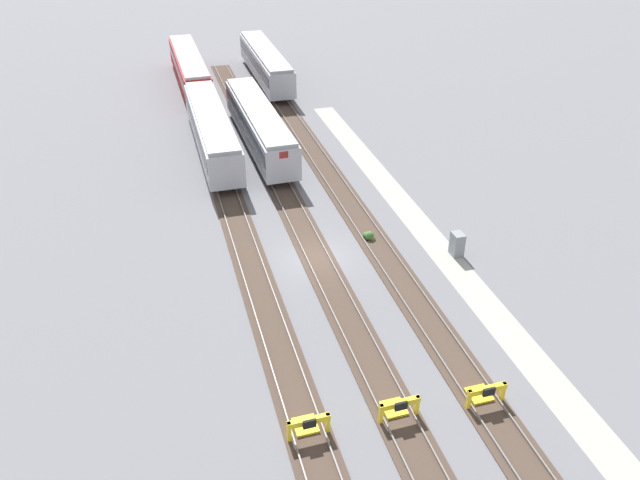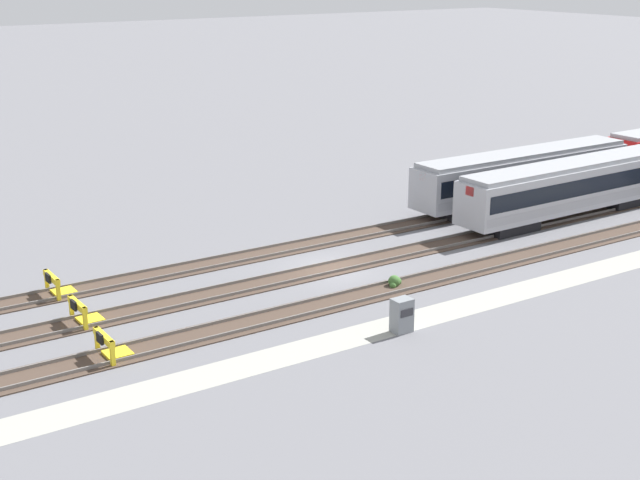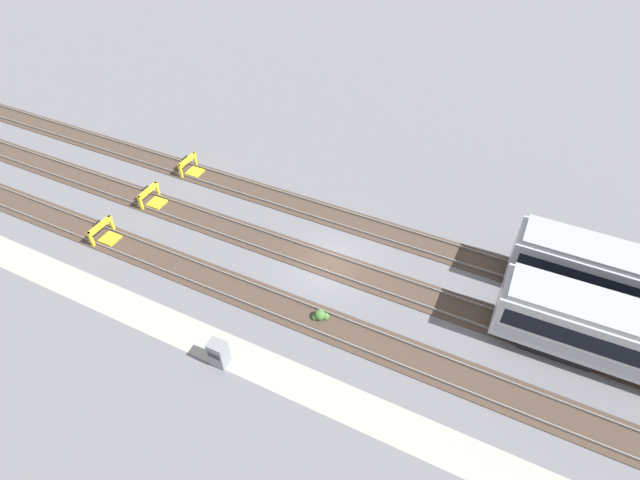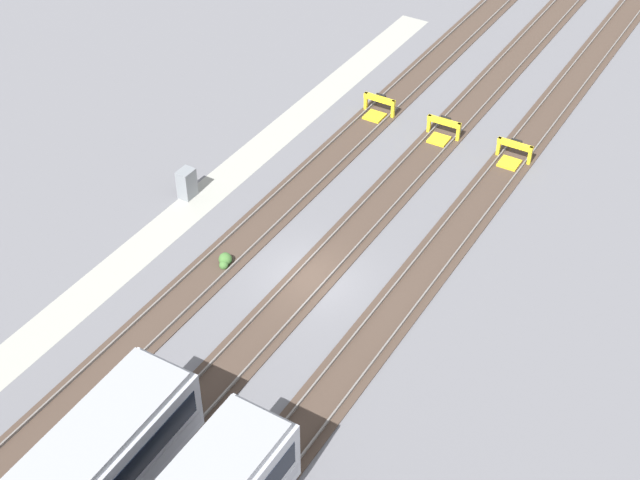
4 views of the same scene
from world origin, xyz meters
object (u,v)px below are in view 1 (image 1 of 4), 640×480
object	(u,v)px
bumper_stop_nearest_track	(483,393)
bumper_stop_near_inner_track	(397,407)
subway_car_front_row_left_inner	(259,125)
subway_car_front_row_leftmost	(266,64)
subway_car_front_row_centre	(190,69)
electrical_cabinet	(457,244)
bumper_stop_middle_track	(307,424)
weed_clump	(369,236)
subway_car_front_row_right_inner	(212,130)

from	to	relation	value
bumper_stop_nearest_track	bumper_stop_near_inner_track	bearing A→B (deg)	86.01
subway_car_front_row_left_inner	bumper_stop_nearest_track	xyz separation A→B (m)	(-33.04, -4.33, -1.53)
subway_car_front_row_left_inner	bumper_stop_near_inner_track	size ratio (longest dim) A/B	9.00
subway_car_front_row_leftmost	subway_car_front_row_centre	xyz separation A→B (m)	(0.31, 8.57, 0.00)
subway_car_front_row_leftmost	electrical_cabinet	xyz separation A→B (m)	(-39.57, -4.56, -1.24)
bumper_stop_nearest_track	bumper_stop_near_inner_track	xyz separation A→B (m)	(0.30, 4.30, 0.00)
subway_car_front_row_left_inner	electrical_cabinet	xyz separation A→B (m)	(-20.94, -8.93, -1.24)
bumper_stop_middle_track	bumper_stop_nearest_track	bearing A→B (deg)	-92.84
weed_clump	subway_car_front_row_left_inner	bearing A→B (deg)	13.06
bumper_stop_nearest_track	bumper_stop_middle_track	world-z (taller)	same
bumper_stop_middle_track	subway_car_front_row_left_inner	bearing A→B (deg)	-7.44
bumper_stop_near_inner_track	bumper_stop_middle_track	world-z (taller)	same
bumper_stop_near_inner_track	subway_car_front_row_left_inner	bearing A→B (deg)	0.05
subway_car_front_row_left_inner	weed_clump	distance (m)	18.12
weed_clump	electrical_cabinet	bearing A→B (deg)	-124.84
subway_car_front_row_right_inner	subway_car_front_row_leftmost	bearing A→B (deg)	-24.70
subway_car_front_row_leftmost	subway_car_front_row_centre	size ratio (longest dim) A/B	1.00
subway_car_front_row_leftmost	subway_car_front_row_left_inner	xyz separation A→B (m)	(-18.63, 4.37, 0.00)
subway_car_front_row_centre	electrical_cabinet	size ratio (longest dim) A/B	11.27
bumper_stop_near_inner_track	electrical_cabinet	size ratio (longest dim) A/B	1.25
subway_car_front_row_right_inner	bumper_stop_nearest_track	xyz separation A→B (m)	(-33.04, -8.53, -1.53)
bumper_stop_near_inner_track	bumper_stop_middle_track	distance (m)	4.29
bumper_stop_nearest_track	bumper_stop_middle_track	bearing A→B (deg)	87.16
subway_car_front_row_right_inner	bumper_stop_nearest_track	bearing A→B (deg)	-165.53
subway_car_front_row_centre	bumper_stop_near_inner_track	bearing A→B (deg)	-175.32
weed_clump	subway_car_front_row_leftmost	bearing A→B (deg)	-0.47
bumper_stop_nearest_track	bumper_stop_middle_track	distance (m)	8.60
bumper_stop_near_inner_track	bumper_stop_middle_track	bearing A→B (deg)	88.32
subway_car_front_row_right_inner	bumper_stop_middle_track	distance (m)	32.65
subway_car_front_row_left_inner	bumper_stop_nearest_track	size ratio (longest dim) A/B	9.02
bumper_stop_nearest_track	weed_clump	distance (m)	15.49
bumper_stop_middle_track	electrical_cabinet	distance (m)	17.62
weed_clump	subway_car_front_row_right_inner	bearing A→B (deg)	25.22
bumper_stop_near_inner_track	weed_clump	world-z (taller)	bumper_stop_near_inner_track
subway_car_front_row_leftmost	subway_car_front_row_left_inner	size ratio (longest dim) A/B	1.00
subway_car_front_row_left_inner	subway_car_front_row_right_inner	xyz separation A→B (m)	(0.00, 4.20, 0.00)
weed_clump	bumper_stop_nearest_track	bearing A→B (deg)	-179.05
subway_car_front_row_right_inner	electrical_cabinet	size ratio (longest dim) A/B	11.25
subway_car_front_row_left_inner	bumper_stop_middle_track	size ratio (longest dim) A/B	9.01
subway_car_front_row_centre	weed_clump	xyz separation A→B (m)	(-36.49, -8.27, -1.80)
subway_car_front_row_left_inner	bumper_stop_middle_track	bearing A→B (deg)	172.56
subway_car_front_row_left_inner	bumper_stop_nearest_track	world-z (taller)	subway_car_front_row_left_inner
subway_car_front_row_centre	electrical_cabinet	distance (m)	42.00
subway_car_front_row_right_inner	electrical_cabinet	world-z (taller)	subway_car_front_row_right_inner
bumper_stop_nearest_track	electrical_cabinet	distance (m)	12.95
subway_car_front_row_left_inner	subway_car_front_row_centre	world-z (taller)	same
subway_car_front_row_leftmost	bumper_stop_middle_track	xyz separation A→B (m)	(-51.24, 8.63, -1.53)
subway_car_front_row_right_inner	subway_car_front_row_centre	bearing A→B (deg)	0.01
subway_car_front_row_centre	weed_clump	distance (m)	37.46
subway_car_front_row_right_inner	bumper_stop_nearest_track	distance (m)	34.16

